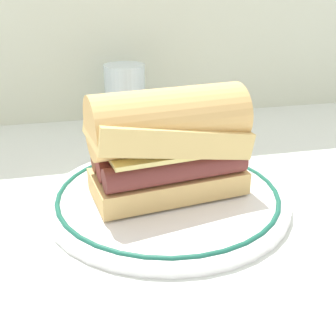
# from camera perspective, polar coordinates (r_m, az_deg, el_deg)

# --- Properties ---
(ground_plane) EXTENTS (1.50, 1.50, 0.00)m
(ground_plane) POSITION_cam_1_polar(r_m,az_deg,el_deg) (0.52, -1.72, -4.11)
(ground_plane) COLOR silver
(plate) EXTENTS (0.29, 0.29, 0.01)m
(plate) POSITION_cam_1_polar(r_m,az_deg,el_deg) (0.51, 0.00, -3.83)
(plate) COLOR white
(plate) RESTS_ON ground_plane
(sausage_sandwich) EXTENTS (0.19, 0.11, 0.12)m
(sausage_sandwich) POSITION_cam_1_polar(r_m,az_deg,el_deg) (0.48, 0.00, 3.54)
(sausage_sandwich) COLOR #E2B66D
(sausage_sandwich) RESTS_ON plate
(drinking_glass) EXTENTS (0.07, 0.07, 0.12)m
(drinking_glass) POSITION_cam_1_polar(r_m,az_deg,el_deg) (0.73, -5.53, 8.71)
(drinking_glass) COLOR silver
(drinking_glass) RESTS_ON ground_plane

